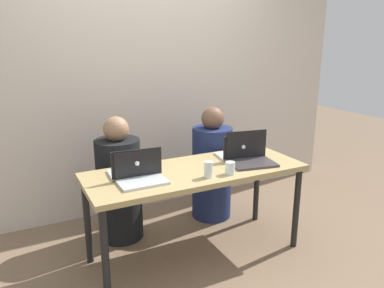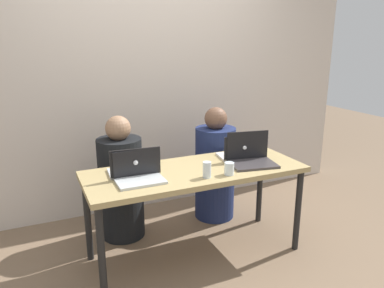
% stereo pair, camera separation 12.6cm
% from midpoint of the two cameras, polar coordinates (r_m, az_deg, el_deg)
% --- Properties ---
extents(ground_plane, '(12.00, 12.00, 0.00)m').
position_cam_midpoint_polar(ground_plane, '(3.15, -0.65, -16.31)').
color(ground_plane, '#776049').
extents(back_wall, '(4.50, 0.10, 2.51)m').
position_cam_midpoint_polar(back_wall, '(3.70, -8.33, 9.17)').
color(back_wall, beige).
rests_on(back_wall, ground).
extents(desk, '(1.66, 0.64, 0.72)m').
position_cam_midpoint_polar(desk, '(2.85, -0.69, -5.16)').
color(desk, tan).
rests_on(desk, ground).
extents(person_on_left, '(0.39, 0.39, 1.07)m').
position_cam_midpoint_polar(person_on_left, '(3.25, -12.13, -6.22)').
color(person_on_left, black).
rests_on(person_on_left, ground).
extents(person_on_right, '(0.41, 0.41, 1.07)m').
position_cam_midpoint_polar(person_on_right, '(3.55, 2.03, -3.86)').
color(person_on_right, navy).
rests_on(person_on_right, ground).
extents(laptop_back_left, '(0.37, 0.26, 0.21)m').
position_cam_midpoint_polar(laptop_back_left, '(2.73, -10.04, -3.79)').
color(laptop_back_left, silver).
rests_on(laptop_back_left, desk).
extents(laptop_front_left, '(0.33, 0.24, 0.20)m').
position_cam_midpoint_polar(laptop_front_left, '(2.60, -9.20, -4.79)').
color(laptop_front_left, silver).
rests_on(laptop_front_left, desk).
extents(laptop_front_right, '(0.38, 0.31, 0.24)m').
position_cam_midpoint_polar(laptop_front_right, '(2.98, 7.66, -1.90)').
color(laptop_front_right, '#3A3538').
rests_on(laptop_front_right, desk).
extents(laptop_back_right, '(0.36, 0.26, 0.20)m').
position_cam_midpoint_polar(laptop_back_right, '(3.11, 6.00, -1.22)').
color(laptop_back_right, silver).
rests_on(laptop_back_right, desk).
extents(water_glass_center, '(0.06, 0.06, 0.12)m').
position_cam_midpoint_polar(water_glass_center, '(2.65, 1.07, -4.09)').
color(water_glass_center, silver).
rests_on(water_glass_center, desk).
extents(water_glass_right, '(0.07, 0.07, 0.09)m').
position_cam_midpoint_polar(water_glass_right, '(2.72, 4.51, -3.80)').
color(water_glass_right, silver).
rests_on(water_glass_right, desk).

